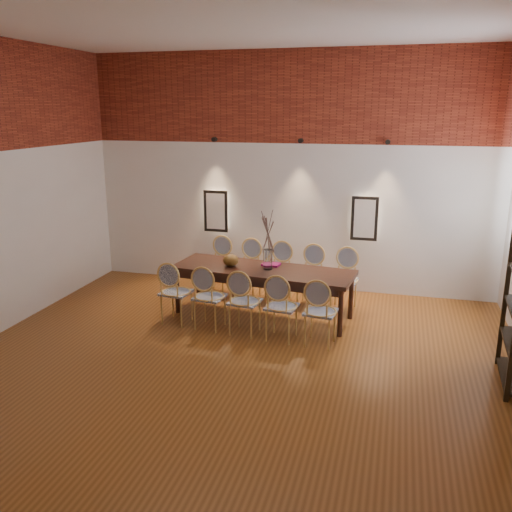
% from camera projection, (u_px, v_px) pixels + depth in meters
% --- Properties ---
extents(floor, '(7.00, 7.00, 0.02)m').
position_uv_depth(floor, '(228.00, 376.00, 6.44)').
color(floor, brown).
rests_on(floor, ground).
extents(ceiling, '(7.00, 7.00, 0.02)m').
position_uv_depth(ceiling, '(223.00, 10.00, 5.38)').
color(ceiling, silver).
rests_on(ceiling, ground).
extents(wall_back, '(7.00, 0.10, 4.00)m').
position_uv_depth(wall_back, '(290.00, 173.00, 9.22)').
color(wall_back, silver).
rests_on(wall_back, ground).
extents(brick_band_back, '(7.00, 0.02, 1.50)m').
position_uv_depth(brick_band_back, '(290.00, 97.00, 8.83)').
color(brick_band_back, maroon).
rests_on(brick_band_back, ground).
extents(niche_left, '(0.36, 0.06, 0.66)m').
position_uv_depth(niche_left, '(216.00, 211.00, 9.63)').
color(niche_left, '#FFEAC6').
rests_on(niche_left, wall_back).
extents(niche_right, '(0.36, 0.06, 0.66)m').
position_uv_depth(niche_right, '(365.00, 218.00, 8.99)').
color(niche_right, '#FFEAC6').
rests_on(niche_right, wall_back).
extents(spot_fixture_left, '(0.08, 0.10, 0.08)m').
position_uv_depth(spot_fixture_left, '(214.00, 139.00, 9.28)').
color(spot_fixture_left, black).
rests_on(spot_fixture_left, wall_back).
extents(spot_fixture_mid, '(0.08, 0.10, 0.08)m').
position_uv_depth(spot_fixture_mid, '(301.00, 141.00, 8.91)').
color(spot_fixture_mid, black).
rests_on(spot_fixture_mid, wall_back).
extents(spot_fixture_right, '(0.08, 0.10, 0.08)m').
position_uv_depth(spot_fixture_right, '(388.00, 142.00, 8.56)').
color(spot_fixture_right, black).
rests_on(spot_fixture_right, wall_back).
extents(dining_table, '(2.79, 1.17, 0.75)m').
position_uv_depth(dining_table, '(263.00, 292.00, 8.20)').
color(dining_table, '#341910').
rests_on(dining_table, floor).
extents(chair_near_a, '(0.49, 0.49, 0.94)m').
position_uv_depth(chair_near_a, '(176.00, 292.00, 7.91)').
color(chair_near_a, tan).
rests_on(chair_near_a, floor).
extents(chair_near_b, '(0.49, 0.49, 0.94)m').
position_uv_depth(chair_near_b, '(210.00, 297.00, 7.72)').
color(chair_near_b, tan).
rests_on(chair_near_b, floor).
extents(chair_near_c, '(0.49, 0.49, 0.94)m').
position_uv_depth(chair_near_c, '(245.00, 301.00, 7.53)').
color(chair_near_c, tan).
rests_on(chair_near_c, floor).
extents(chair_near_d, '(0.49, 0.49, 0.94)m').
position_uv_depth(chair_near_d, '(282.00, 306.00, 7.34)').
color(chair_near_d, tan).
rests_on(chair_near_d, floor).
extents(chair_near_e, '(0.49, 0.49, 0.94)m').
position_uv_depth(chair_near_e, '(320.00, 312.00, 7.15)').
color(chair_near_e, tan).
rests_on(chair_near_e, floor).
extents(chair_far_a, '(0.49, 0.49, 0.94)m').
position_uv_depth(chair_far_a, '(218.00, 266.00, 9.20)').
color(chair_far_a, tan).
rests_on(chair_far_a, floor).
extents(chair_far_b, '(0.49, 0.49, 0.94)m').
position_uv_depth(chair_far_b, '(247.00, 270.00, 9.01)').
color(chair_far_b, tan).
rests_on(chair_far_b, floor).
extents(chair_far_c, '(0.49, 0.49, 0.94)m').
position_uv_depth(chair_far_c, '(278.00, 273.00, 8.82)').
color(chair_far_c, tan).
rests_on(chair_far_c, floor).
extents(chair_far_d, '(0.49, 0.49, 0.94)m').
position_uv_depth(chair_far_d, '(310.00, 277.00, 8.63)').
color(chair_far_d, tan).
rests_on(chair_far_d, floor).
extents(chair_far_e, '(0.49, 0.49, 0.94)m').
position_uv_depth(chair_far_e, '(344.00, 281.00, 8.44)').
color(chair_far_e, tan).
rests_on(chair_far_e, floor).
extents(vase, '(0.14, 0.14, 0.30)m').
position_uv_depth(vase, '(268.00, 259.00, 8.04)').
color(vase, silver).
rests_on(vase, dining_table).
extents(dried_branches, '(0.50, 0.50, 0.70)m').
position_uv_depth(dried_branches, '(268.00, 230.00, 7.92)').
color(dried_branches, brown).
rests_on(dried_branches, vase).
extents(bowl, '(0.24, 0.24, 0.18)m').
position_uv_depth(bowl, '(231.00, 260.00, 8.21)').
color(bowl, brown).
rests_on(bowl, dining_table).
extents(book, '(0.28, 0.21, 0.03)m').
position_uv_depth(book, '(271.00, 264.00, 8.26)').
color(book, '#920F5C').
rests_on(book, dining_table).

